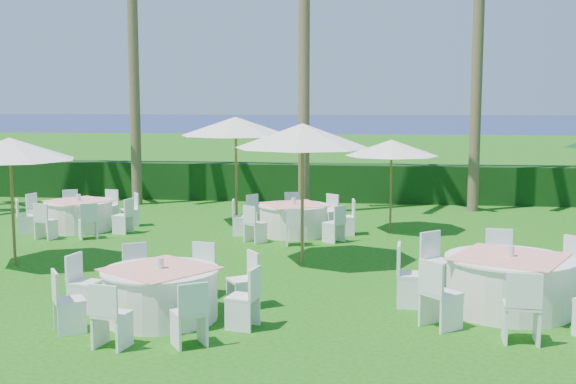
% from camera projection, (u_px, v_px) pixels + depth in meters
% --- Properties ---
extents(ground, '(120.00, 120.00, 0.00)m').
position_uv_depth(ground, '(171.00, 297.00, 11.89)').
color(ground, '#1E500D').
rests_on(ground, ground).
extents(hedge, '(34.00, 1.00, 1.20)m').
position_uv_depth(hedge, '(277.00, 182.00, 23.62)').
color(hedge, black).
rests_on(hedge, ground).
extents(ocean, '(260.00, 260.00, 0.00)m').
position_uv_depth(ocean, '(361.00, 122.00, 112.22)').
color(ocean, '#081255').
rests_on(ocean, ground).
extents(banquet_table_b, '(3.05, 3.05, 0.93)m').
position_uv_depth(banquet_table_b, '(161.00, 292.00, 10.67)').
color(banquet_table_b, white).
rests_on(banquet_table_b, ground).
extents(banquet_table_c, '(3.43, 3.43, 1.03)m').
position_uv_depth(banquet_table_c, '(509.00, 282.00, 11.07)').
color(banquet_table_c, white).
rests_on(banquet_table_c, ground).
extents(banquet_table_d, '(2.96, 2.96, 0.90)m').
position_uv_depth(banquet_table_d, '(79.00, 215.00, 18.10)').
color(banquet_table_d, white).
rests_on(banquet_table_d, ground).
extents(banquet_table_e, '(2.97, 2.97, 0.90)m').
position_uv_depth(banquet_table_e, '(294.00, 219.00, 17.44)').
color(banquet_table_e, white).
rests_on(banquet_table_e, ground).
extents(umbrella_a, '(2.53, 2.53, 2.52)m').
position_uv_depth(umbrella_a, '(10.00, 149.00, 13.97)').
color(umbrella_a, brown).
rests_on(umbrella_a, ground).
extents(umbrella_b, '(2.69, 2.69, 2.79)m').
position_uv_depth(umbrella_b, '(302.00, 136.00, 14.09)').
color(umbrella_b, brown).
rests_on(umbrella_b, ground).
extents(umbrella_c, '(2.94, 2.94, 2.82)m').
position_uv_depth(umbrella_c, '(236.00, 126.00, 18.80)').
color(umbrella_c, brown).
rests_on(umbrella_c, ground).
extents(umbrella_d, '(2.28, 2.28, 2.28)m').
position_uv_depth(umbrella_d, '(392.00, 148.00, 17.66)').
color(umbrella_d, brown).
rests_on(umbrella_d, ground).
extents(palm_b, '(4.40, 4.13, 8.46)m').
position_uv_depth(palm_b, '(133.00, 53.00, 22.10)').
color(palm_b, brown).
rests_on(palm_b, ground).
extents(palm_c, '(4.25, 4.37, 10.46)m').
position_uv_depth(palm_c, '(304.00, 11.00, 20.05)').
color(palm_c, brown).
rests_on(palm_c, ground).
extents(palm_d, '(4.41, 4.05, 9.06)m').
position_uv_depth(palm_d, '(478.00, 39.00, 20.69)').
color(palm_d, brown).
rests_on(palm_d, ground).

